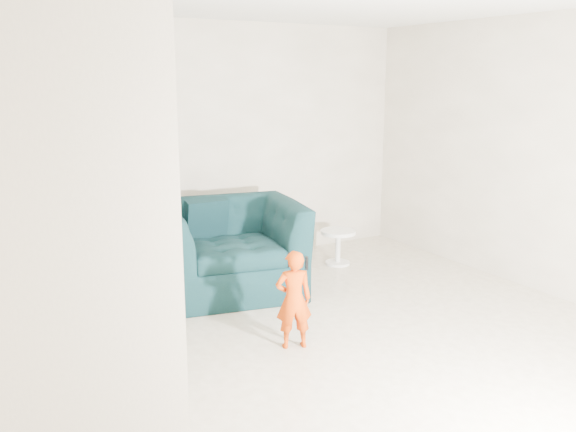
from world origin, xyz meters
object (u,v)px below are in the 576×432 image
object	(u,v)px
armchair	(230,248)
staircase	(55,258)
toddler	(294,299)
side_table	(338,241)

from	to	relation	value
armchair	staircase	xyz separation A→B (m)	(-1.82, -1.25, 0.50)
armchair	toddler	world-z (taller)	armchair
armchair	side_table	xyz separation A→B (m)	(1.44, 0.18, -0.18)
toddler	staircase	size ratio (longest dim) A/B	0.22
staircase	armchair	bearing A→B (deg)	34.33
armchair	toddler	distance (m)	1.46
toddler	staircase	xyz separation A→B (m)	(-1.70, 0.20, 0.55)
armchair	staircase	size ratio (longest dim) A/B	0.38
toddler	staircase	distance (m)	1.80
armchair	side_table	size ratio (longest dim) A/B	3.44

